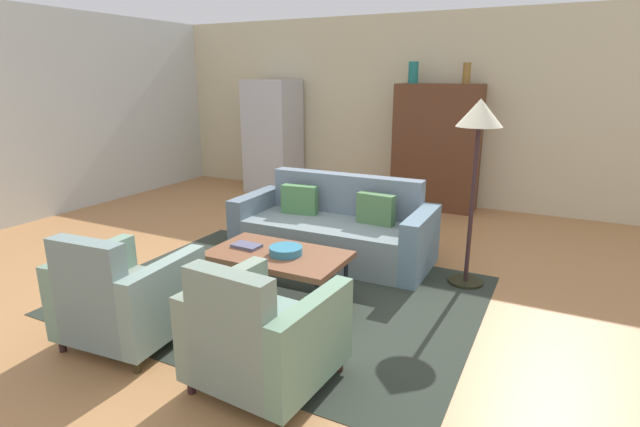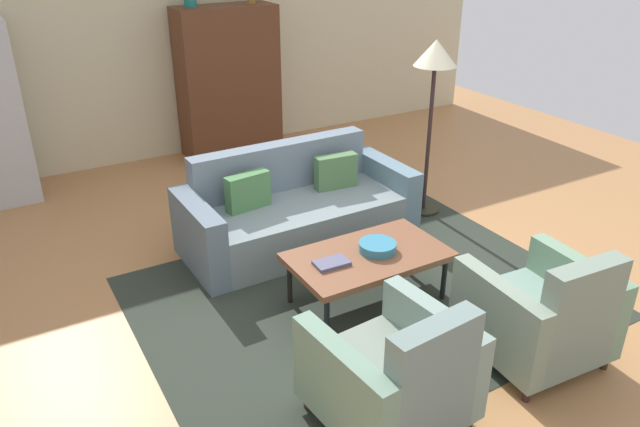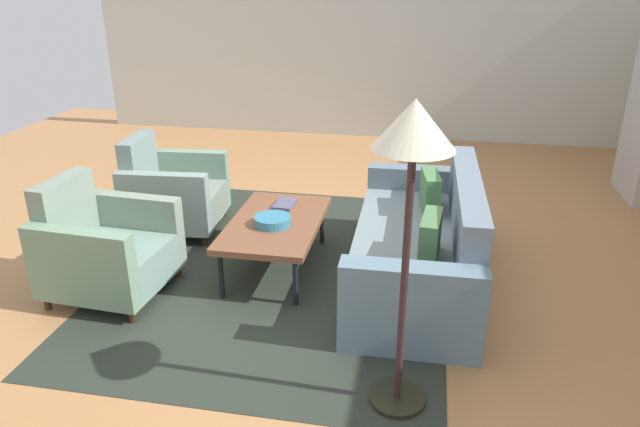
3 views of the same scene
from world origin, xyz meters
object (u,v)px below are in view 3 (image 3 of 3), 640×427
object	(u,v)px
couch	(426,248)
coffee_table	(276,225)
fruit_bowl	(273,221)
book_stack	(285,204)
floor_lamp	(412,157)
armchair_right	(103,250)
armchair_left	(170,194)

from	to	relation	value
couch	coffee_table	distance (m)	1.19
fruit_bowl	book_stack	bearing A→B (deg)	-179.53
couch	floor_lamp	distance (m)	1.84
coffee_table	book_stack	distance (m)	0.33
coffee_table	armchair_right	distance (m)	1.31
book_stack	floor_lamp	world-z (taller)	floor_lamp
armchair_left	couch	bearing A→B (deg)	71.16
coffee_table	armchair_left	world-z (taller)	armchair_left
couch	book_stack	distance (m)	1.24
book_stack	floor_lamp	distance (m)	2.29
coffee_table	couch	bearing A→B (deg)	90.05
book_stack	couch	bearing A→B (deg)	74.76
armchair_right	fruit_bowl	world-z (taller)	armchair_right
armchair_left	floor_lamp	world-z (taller)	floor_lamp
armchair_right	floor_lamp	distance (m)	2.63
couch	coffee_table	xyz separation A→B (m)	(0.00, -1.19, 0.10)
armchair_right	coffee_table	bearing A→B (deg)	120.91
armchair_right	floor_lamp	bearing A→B (deg)	73.48
couch	floor_lamp	world-z (taller)	floor_lamp
book_stack	armchair_left	bearing A→B (deg)	-103.04
armchair_right	fruit_bowl	bearing A→B (deg)	117.50
couch	armchair_right	distance (m)	2.43
coffee_table	armchair_left	xyz separation A→B (m)	(-0.59, -1.17, -0.04)
armchair_left	fruit_bowl	size ratio (longest dim) A/B	3.06
armchair_left	floor_lamp	distance (m)	3.21
coffee_table	fruit_bowl	distance (m)	0.11
fruit_bowl	floor_lamp	size ratio (longest dim) A/B	0.17
armchair_left	floor_lamp	xyz separation A→B (m)	(2.02, 2.24, 1.10)
coffee_table	fruit_bowl	world-z (taller)	fruit_bowl
couch	floor_lamp	bearing A→B (deg)	174.63
fruit_bowl	floor_lamp	world-z (taller)	floor_lamp
couch	floor_lamp	xyz separation A→B (m)	(1.43, -0.12, 1.16)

